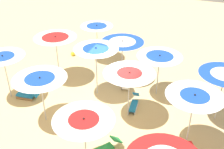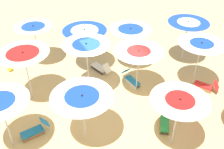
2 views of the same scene
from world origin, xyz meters
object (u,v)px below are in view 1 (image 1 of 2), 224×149
at_px(beach_umbrella_8, 97,28).
at_px(lounger_0, 27,95).
at_px(beach_umbrella_1, 40,82).
at_px(beach_umbrella_9, 122,45).
at_px(beach_umbrella_0, 3,60).
at_px(beach_umbrella_6, 129,77).
at_px(beach_umbrella_7, 194,99).
at_px(lounger_4, 105,148).
at_px(beach_umbrella_10, 159,59).
at_px(beach_umbrella_4, 56,40).
at_px(lounger_1, 126,83).
at_px(beach_ball, 73,54).
at_px(lounger_3, 134,104).
at_px(beach_umbrella_5, 96,53).
at_px(beach_umbrella_2, 84,123).

height_order(beach_umbrella_8, lounger_0, beach_umbrella_8).
xyz_separation_m(beach_umbrella_1, beach_umbrella_9, (4.50, -1.93, 0.01)).
height_order(beach_umbrella_0, beach_umbrella_8, beach_umbrella_0).
bearing_deg(beach_umbrella_6, beach_umbrella_1, 116.03).
xyz_separation_m(beach_umbrella_7, lounger_4, (-1.54, 2.81, -1.96)).
bearing_deg(lounger_0, beach_umbrella_10, -162.12).
height_order(beach_umbrella_6, beach_umbrella_10, beach_umbrella_6).
height_order(beach_umbrella_4, beach_umbrella_9, beach_umbrella_4).
xyz_separation_m(beach_umbrella_8, beach_umbrella_9, (-1.64, -2.14, -0.03)).
relative_size(lounger_1, beach_ball, 4.96).
bearing_deg(lounger_0, lounger_1, -152.82).
bearing_deg(lounger_4, beach_umbrella_1, -69.27).
relative_size(beach_umbrella_7, beach_umbrella_10, 1.09).
height_order(lounger_3, beach_ball, lounger_3).
xyz_separation_m(beach_umbrella_5, beach_umbrella_10, (0.98, -2.76, -0.32)).
relative_size(beach_umbrella_9, beach_umbrella_10, 1.01).
bearing_deg(beach_umbrella_0, lounger_3, -77.81).
height_order(beach_umbrella_5, beach_umbrella_10, beach_umbrella_5).
distance_m(beach_umbrella_2, beach_umbrella_7, 3.97).
bearing_deg(beach_umbrella_10, beach_umbrella_6, 158.80).
bearing_deg(beach_umbrella_1, beach_umbrella_10, -47.97).
xyz_separation_m(beach_umbrella_1, beach_umbrella_10, (3.65, -4.04, -0.01)).
relative_size(beach_umbrella_0, beach_umbrella_1, 1.03).
height_order(beach_umbrella_0, beach_umbrella_6, beach_umbrella_0).
distance_m(lounger_0, lounger_1, 4.94).
height_order(beach_umbrella_6, beach_umbrella_9, beach_umbrella_6).
height_order(beach_umbrella_8, beach_umbrella_9, beach_umbrella_9).
bearing_deg(beach_umbrella_6, beach_umbrella_4, 68.73).
bearing_deg(beach_umbrella_5, beach_umbrella_1, 154.35).
xyz_separation_m(beach_umbrella_6, beach_umbrella_7, (-0.89, -2.68, 0.16)).
relative_size(beach_umbrella_4, lounger_3, 1.95).
xyz_separation_m(beach_umbrella_2, lounger_4, (0.89, -0.32, -1.85)).
bearing_deg(beach_umbrella_7, beach_ball, 55.88).
relative_size(beach_umbrella_0, beach_umbrella_9, 1.03).
distance_m(beach_umbrella_10, lounger_1, 2.39).
distance_m(beach_umbrella_2, beach_umbrella_10, 5.53).
xyz_separation_m(beach_umbrella_2, lounger_0, (2.79, 4.50, -1.85)).
distance_m(beach_umbrella_0, lounger_3, 6.30).
xyz_separation_m(beach_umbrella_5, lounger_3, (-0.49, -2.05, -2.06)).
xyz_separation_m(beach_umbrella_2, beach_umbrella_5, (4.41, 1.51, 0.21)).
bearing_deg(beach_umbrella_8, beach_umbrella_0, 155.73).
height_order(beach_umbrella_1, lounger_3, beach_umbrella_1).
bearing_deg(lounger_0, beach_umbrella_6, 179.75).
bearing_deg(lounger_0, beach_umbrella_0, 3.36).
relative_size(beach_umbrella_8, beach_umbrella_10, 1.00).
bearing_deg(lounger_4, beach_umbrella_10, -155.70).
xyz_separation_m(beach_umbrella_1, beach_umbrella_8, (6.14, 0.21, 0.04)).
xyz_separation_m(beach_umbrella_9, lounger_1, (-0.72, -0.47, -1.74)).
height_order(lounger_0, lounger_1, lounger_1).
relative_size(beach_umbrella_0, beach_umbrella_10, 1.04).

